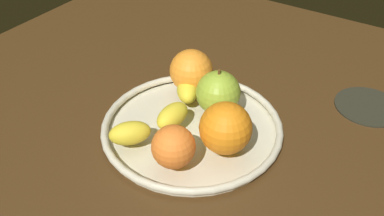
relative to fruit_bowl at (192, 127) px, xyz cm
name	(u,v)px	position (x,y,z in cm)	size (l,w,h in cm)	color
ground_plane	(192,140)	(0.00, 0.00, -2.92)	(111.23, 111.23, 4.00)	#442B13
fruit_bowl	(192,127)	(0.00, 0.00, 0.00)	(29.86, 29.86, 1.80)	beige
banana	(166,110)	(-1.58, 4.11, 2.72)	(22.01, 8.57, 3.68)	yellow
apple	(218,93)	(5.02, -1.89, 4.61)	(7.44, 7.44, 8.24)	#93B531
orange_front_right	(226,128)	(-2.45, -7.49, 4.86)	(7.96, 7.96, 7.96)	orange
orange_back_left	(173,147)	(-9.28, -2.89, 4.10)	(6.43, 6.43, 6.43)	orange
orange_center	(191,71)	(8.02, 5.37, 4.74)	(7.71, 7.71, 7.71)	orange
ambient_coaster	(368,106)	(22.70, -22.81, -0.62)	(11.79, 11.79, 0.60)	#28271C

